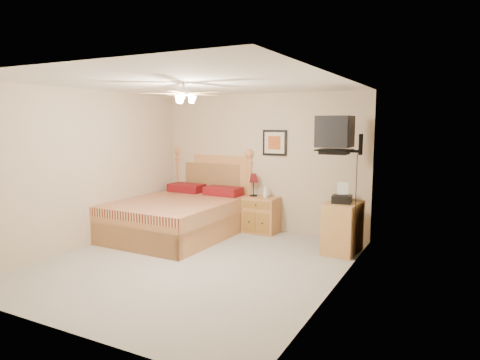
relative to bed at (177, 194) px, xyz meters
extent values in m
plane|color=gray|center=(1.09, -1.12, -0.75)|extent=(4.50, 4.50, 0.00)
cube|color=white|center=(1.09, -1.12, 1.75)|extent=(4.00, 4.50, 0.04)
cube|color=#BDA98B|center=(1.09, 1.13, 0.50)|extent=(4.00, 0.04, 2.50)
cube|color=#BDA98B|center=(1.09, -3.37, 0.50)|extent=(4.00, 0.04, 2.50)
cube|color=#BDA98B|center=(-0.91, -1.12, 0.50)|extent=(0.04, 4.50, 2.50)
cube|color=#BDA98B|center=(3.09, -1.12, 0.50)|extent=(0.04, 4.50, 2.50)
cube|color=#B16F3D|center=(1.20, 0.88, -0.43)|extent=(0.60, 0.45, 0.64)
imported|color=silver|center=(1.28, 0.91, 0.02)|extent=(0.13, 0.13, 0.25)
cube|color=black|center=(1.36, 1.11, 0.87)|extent=(0.46, 0.04, 0.46)
cube|color=#A47638|center=(2.82, 0.35, -0.36)|extent=(0.51, 0.70, 0.78)
imported|color=#C5B699|center=(2.82, 0.61, 0.05)|extent=(0.29, 0.34, 0.03)
imported|color=tan|center=(2.85, 0.62, 0.07)|extent=(0.22, 0.27, 0.02)
camera|label=1|loc=(4.37, -6.01, 1.23)|focal=32.00mm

